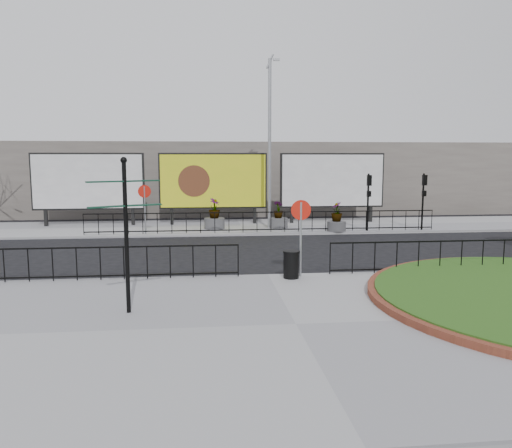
{
  "coord_description": "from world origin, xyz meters",
  "views": [
    {
      "loc": [
        -2.07,
        -15.89,
        3.88
      ],
      "look_at": [
        -0.22,
        1.7,
        1.57
      ],
      "focal_mm": 35.0,
      "sensor_mm": 36.0,
      "label": 1
    }
  ],
  "objects": [
    {
      "name": "planter_b",
      "position": [
        2.0,
        11.0,
        0.62
      ],
      "size": [
        1.03,
        1.03,
        1.47
      ],
      "color": "#4C4C4F",
      "rests_on": "pavement_far"
    },
    {
      "name": "railing_near_left",
      "position": [
        -6.0,
        -0.3,
        0.67
      ],
      "size": [
        10.0,
        0.1,
        1.1
      ],
      "primitive_type": null,
      "color": "black",
      "rests_on": "pavement_near"
    },
    {
      "name": "signal_pole_b",
      "position": [
        9.5,
        9.34,
        2.1
      ],
      "size": [
        0.22,
        0.26,
        3.0
      ],
      "color": "black",
      "rests_on": "pavement_far"
    },
    {
      "name": "ground",
      "position": [
        0.0,
        0.0,
        0.0
      ],
      "size": [
        90.0,
        90.0,
        0.0
      ],
      "primitive_type": "plane",
      "color": "black",
      "rests_on": "ground"
    },
    {
      "name": "planter_a",
      "position": [
        -1.5,
        11.0,
        0.71
      ],
      "size": [
        1.1,
        1.1,
        1.65
      ],
      "color": "#4C4C4F",
      "rests_on": "pavement_far"
    },
    {
      "name": "fingerpost_sign",
      "position": [
        -3.95,
        -3.7,
        2.42
      ],
      "size": [
        1.7,
        1.02,
        3.81
      ],
      "rotation": [
        0.0,
        0.0,
        0.4
      ],
      "color": "black",
      "rests_on": "pavement_near"
    },
    {
      "name": "pavement_near",
      "position": [
        0.0,
        -5.0,
        0.06
      ],
      "size": [
        30.0,
        10.0,
        0.12
      ],
      "primitive_type": "cube",
      "color": "gray",
      "rests_on": "ground"
    },
    {
      "name": "speed_sign_near",
      "position": [
        1.0,
        -0.4,
        1.92
      ],
      "size": [
        0.64,
        0.07,
        2.47
      ],
      "color": "gray",
      "rests_on": "pavement_near"
    },
    {
      "name": "billboard_right",
      "position": [
        5.5,
        12.97,
        2.6
      ],
      "size": [
        6.2,
        0.31,
        4.1
      ],
      "color": "black",
      "rests_on": "pavement_far"
    },
    {
      "name": "speed_sign_far",
      "position": [
        -5.0,
        9.4,
        1.92
      ],
      "size": [
        0.64,
        0.07,
        2.47
      ],
      "color": "gray",
      "rests_on": "pavement_far"
    },
    {
      "name": "signal_pole_a",
      "position": [
        6.5,
        9.34,
        2.1
      ],
      "size": [
        0.22,
        0.26,
        3.0
      ],
      "color": "black",
      "rests_on": "pavement_far"
    },
    {
      "name": "railing_near_right",
      "position": [
        6.5,
        -0.3,
        0.67
      ],
      "size": [
        9.0,
        0.1,
        1.1
      ],
      "primitive_type": null,
      "color": "black",
      "rests_on": "pavement_near"
    },
    {
      "name": "billboard_mid",
      "position": [
        -1.5,
        12.97,
        2.6
      ],
      "size": [
        6.2,
        0.31,
        4.1
      ],
      "color": "black",
      "rests_on": "pavement_far"
    },
    {
      "name": "railing_far",
      "position": [
        1.0,
        9.3,
        0.67
      ],
      "size": [
        18.0,
        0.1,
        1.1
      ],
      "primitive_type": null,
      "color": "black",
      "rests_on": "pavement_far"
    },
    {
      "name": "billboard_left",
      "position": [
        -8.5,
        12.97,
        2.6
      ],
      "size": [
        6.2,
        0.31,
        4.1
      ],
      "color": "black",
      "rests_on": "pavement_far"
    },
    {
      "name": "planter_c",
      "position": [
        4.84,
        9.4,
        0.7
      ],
      "size": [
        0.98,
        0.98,
        1.55
      ],
      "color": "#4C4C4F",
      "rests_on": "pavement_far"
    },
    {
      "name": "litter_bin",
      "position": [
        0.66,
        -0.6,
        0.56
      ],
      "size": [
        0.53,
        0.53,
        0.88
      ],
      "color": "black",
      "rests_on": "pavement_near"
    },
    {
      "name": "building_backdrop",
      "position": [
        0.0,
        22.0,
        2.5
      ],
      "size": [
        40.0,
        10.0,
        5.0
      ],
      "primitive_type": "cube",
      "color": "#6B635D",
      "rests_on": "ground"
    },
    {
      "name": "pavement_far",
      "position": [
        0.0,
        12.0,
        0.06
      ],
      "size": [
        44.0,
        6.0,
        0.12
      ],
      "primitive_type": "cube",
      "color": "gray",
      "rests_on": "ground"
    },
    {
      "name": "lamp_post",
      "position": [
        1.51,
        11.0,
        4.83
      ],
      "size": [
        0.74,
        0.18,
        9.23
      ],
      "color": "gray",
      "rests_on": "pavement_far"
    }
  ]
}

